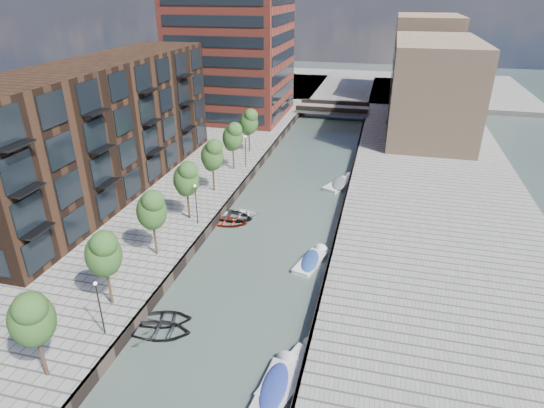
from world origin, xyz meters
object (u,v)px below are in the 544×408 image
at_px(tree_0, 31,317).
at_px(sloop_0, 165,322).
at_px(motorboat_2, 297,370).
at_px(tree_3, 186,178).
at_px(motorboat_0, 277,384).
at_px(tree_1, 103,252).
at_px(car, 393,124).
at_px(sloop_3, 242,216).
at_px(bridge, 333,109).
at_px(motorboat_3, 312,260).
at_px(motorboat_4, 341,184).
at_px(tree_2, 151,209).
at_px(tree_6, 249,121).
at_px(sloop_4, 230,219).
at_px(sloop_2, 227,224).
at_px(sloop_1, 160,334).
at_px(tree_5, 233,136).
at_px(tree_4, 212,154).

bearing_deg(tree_0, sloop_0, 60.57).
bearing_deg(motorboat_2, tree_0, -161.20).
distance_m(tree_3, motorboat_0, 22.67).
xyz_separation_m(tree_1, car, (19.33, 52.26, -3.64)).
height_order(sloop_0, sloop_3, sloop_3).
relative_size(bridge, motorboat_3, 2.72).
height_order(tree_0, motorboat_4, tree_0).
bearing_deg(bridge, tree_2, -98.95).
distance_m(tree_6, motorboat_3, 28.25).
relative_size(tree_1, sloop_4, 1.17).
relative_size(sloop_2, car, 1.11).
bearing_deg(sloop_1, tree_6, -1.01).
bearing_deg(sloop_3, sloop_1, 159.74).
distance_m(tree_2, sloop_3, 12.55).
height_order(sloop_3, sloop_4, sloop_4).
bearing_deg(car, motorboat_3, -109.99).
relative_size(tree_2, sloop_4, 1.17).
bearing_deg(sloop_1, motorboat_4, -25.33).
bearing_deg(bridge, sloop_3, -95.50).
distance_m(bridge, tree_1, 61.71).
height_order(sloop_2, motorboat_2, motorboat_2).
bearing_deg(sloop_3, sloop_0, 158.85).
bearing_deg(sloop_0, tree_5, -8.93).
height_order(tree_0, sloop_4, tree_0).
bearing_deg(motorboat_0, sloop_2, 117.22).
xyz_separation_m(tree_0, sloop_2, (3.38, 22.44, -5.31)).
relative_size(tree_0, tree_6, 1.00).
xyz_separation_m(bridge, tree_3, (-8.50, -47.00, 3.92)).
xyz_separation_m(tree_1, motorboat_4, (13.60, 28.29, -5.10)).
distance_m(tree_6, sloop_0, 35.54).
bearing_deg(sloop_4, tree_0, 175.61).
bearing_deg(motorboat_4, sloop_3, -130.79).
height_order(tree_0, tree_1, same).
relative_size(tree_4, sloop_1, 1.34).
bearing_deg(sloop_3, sloop_4, 112.45).
relative_size(tree_5, sloop_1, 1.34).
height_order(bridge, motorboat_0, bridge).
xyz_separation_m(tree_5, motorboat_3, (13.00, -17.55, -5.12)).
distance_m(sloop_0, motorboat_3, 13.73).
bearing_deg(motorboat_4, tree_5, -178.79).
distance_m(tree_2, motorboat_0, 17.76).
bearing_deg(bridge, tree_3, -100.25).
height_order(sloop_1, sloop_4, sloop_4).
height_order(tree_6, car, tree_6).
bearing_deg(sloop_1, tree_5, 0.59).
relative_size(sloop_3, motorboat_3, 0.87).
bearing_deg(sloop_3, motorboat_4, -60.91).
bearing_deg(tree_5, tree_0, -90.00).
distance_m(tree_1, sloop_1, 6.91).
relative_size(tree_0, tree_5, 1.00).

